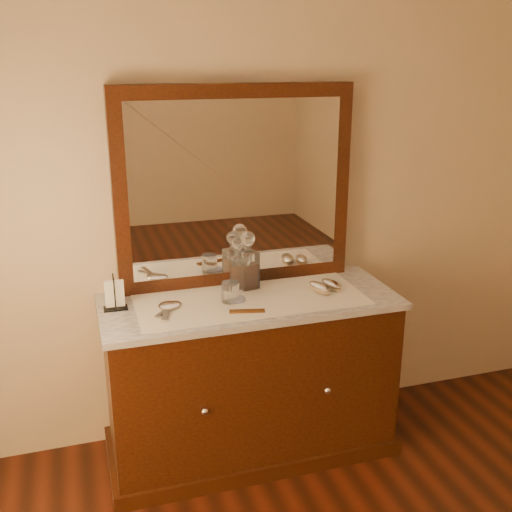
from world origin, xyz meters
name	(u,v)px	position (x,y,z in m)	size (l,w,h in m)	color
dresser_cabinet	(250,379)	(0.00, 1.96, 0.41)	(1.40, 0.55, 0.82)	black
dresser_plinth	(250,440)	(0.00, 1.96, 0.04)	(1.46, 0.59, 0.08)	black
knob_left	(205,411)	(-0.30, 1.67, 0.45)	(0.04, 0.04, 0.04)	silver
knob_right	(327,390)	(0.30, 1.67, 0.45)	(0.04, 0.04, 0.04)	silver
marble_top	(250,301)	(0.00, 1.96, 0.83)	(1.44, 0.59, 0.03)	white
mirror_frame	(235,187)	(0.00, 2.20, 1.35)	(1.20, 0.08, 1.00)	black
mirror_glass	(237,189)	(0.00, 2.17, 1.35)	(1.06, 0.01, 0.86)	white
lace_runner	(251,300)	(0.00, 1.94, 0.85)	(1.10, 0.45, 0.00)	white
pin_dish	(237,299)	(-0.07, 1.94, 0.86)	(0.08, 0.08, 0.01)	white
comb	(247,311)	(-0.06, 1.80, 0.86)	(0.16, 0.03, 0.01)	brown
napkin_rack	(115,296)	(-0.63, 2.02, 0.92)	(0.11, 0.07, 0.16)	black
decanter_left	(238,268)	(-0.01, 2.11, 0.96)	(0.10, 0.10, 0.27)	maroon
decanter_right	(248,266)	(0.03, 2.09, 0.97)	(0.11, 0.11, 0.30)	maroon
brush_near	(320,288)	(0.35, 1.93, 0.87)	(0.10, 0.16, 0.04)	#9F8361
brush_far	(332,285)	(0.43, 1.95, 0.87)	(0.09, 0.15, 0.04)	#9F8361
hand_mirror_outer	(167,307)	(-0.41, 1.94, 0.86)	(0.11, 0.23, 0.02)	silver
hand_mirror_inner	(171,306)	(-0.39, 1.95, 0.86)	(0.17, 0.19, 0.02)	silver
tumblers	(231,292)	(-0.10, 1.94, 0.90)	(0.09, 0.09, 0.10)	white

